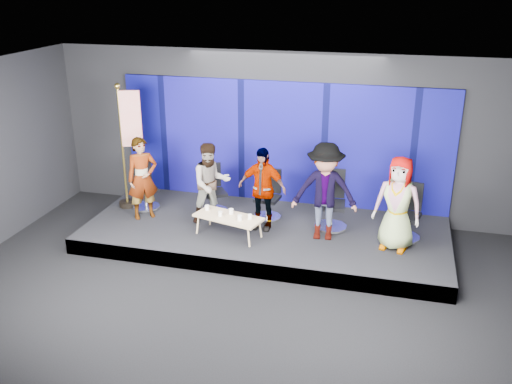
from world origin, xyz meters
TOP-DOWN VIEW (x-y plane):
  - ground at (0.00, 0.00)m, footprint 10.00×10.00m
  - room_walls at (0.00, 0.00)m, footprint 10.02×8.02m
  - riser at (0.00, 2.50)m, footprint 7.00×3.00m
  - backdrop at (0.00, 3.95)m, footprint 7.00×0.08m
  - chair_a at (-2.70, 2.82)m, footprint 0.82×0.82m
  - panelist_a at (-2.50, 2.36)m, footprint 0.72×0.70m
  - chair_b at (-1.23, 2.99)m, footprint 0.78×0.78m
  - panelist_b at (-1.11, 2.50)m, footprint 0.99×0.95m
  - chair_c at (-0.06, 2.96)m, footprint 0.63×0.63m
  - panelist_c at (-0.07, 2.46)m, footprint 0.99×0.50m
  - chair_d at (1.23, 2.81)m, footprint 0.70×0.70m
  - panelist_d at (1.15, 2.31)m, footprint 1.25×0.79m
  - chair_e at (2.64, 2.69)m, footprint 0.72×0.72m
  - panelist_e at (2.46, 2.21)m, footprint 0.95×0.73m
  - coffee_table at (-0.59, 1.95)m, footprint 1.38×0.86m
  - mug_a at (-1.07, 2.14)m, footprint 0.08×0.08m
  - mug_b at (-0.74, 1.92)m, footprint 0.08×0.08m
  - mug_c at (-0.57, 2.07)m, footprint 0.09×0.09m
  - mug_d at (-0.33, 1.83)m, footprint 0.08×0.08m
  - mug_e at (-0.17, 1.93)m, footprint 0.08×0.08m
  - flag_stand at (-2.98, 2.81)m, footprint 0.60×0.35m

SIDE VIEW (x-z plane):
  - ground at x=0.00m, z-range 0.00..0.00m
  - riser at x=0.00m, z-range 0.00..0.30m
  - chair_b at x=-1.23m, z-range 0.13..1.13m
  - chair_c at x=-0.06m, z-range 0.13..1.13m
  - chair_a at x=-2.70m, z-range 0.12..1.15m
  - chair_e at x=2.64m, z-range 0.12..1.18m
  - coffee_table at x=-0.59m, z-range 0.47..0.86m
  - chair_d at x=1.23m, z-range 0.10..1.25m
  - mug_e at x=-0.17m, z-range 0.70..0.79m
  - mug_b at x=-0.74m, z-range 0.70..0.79m
  - mug_a at x=-1.07m, z-range 0.70..0.79m
  - mug_d at x=-0.33m, z-range 0.70..0.79m
  - mug_c at x=-0.57m, z-range 0.70..0.80m
  - panelist_b at x=-1.11m, z-range 0.30..1.92m
  - panelist_c at x=-0.07m, z-range 0.30..1.93m
  - panelist_a at x=-2.50m, z-range 0.30..1.97m
  - panelist_e at x=2.46m, z-range 0.30..2.03m
  - panelist_d at x=1.15m, z-range 0.30..2.15m
  - backdrop at x=0.00m, z-range 0.30..2.90m
  - flag_stand at x=-2.98m, z-range 0.38..3.01m
  - room_walls at x=0.00m, z-range 0.67..4.18m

